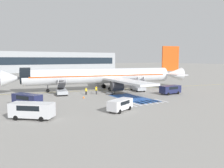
{
  "coord_description": "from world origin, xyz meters",
  "views": [
    {
      "loc": [
        -24.96,
        -47.8,
        7.8
      ],
      "look_at": [
        3.36,
        -1.9,
        1.58
      ],
      "focal_mm": 35.0,
      "sensor_mm": 36.0,
      "label": 1
    }
  ],
  "objects": [
    {
      "name": "terminal_building",
      "position": [
        -1.14,
        89.01,
        6.0
      ],
      "size": [
        119.05,
        12.1,
        12.0
      ],
      "color": "#9EA3A8",
      "rests_on": "ground_plane"
    },
    {
      "name": "apron_walkway_bar_6",
      "position": [
        4.16,
        -18.3,
        0.0
      ],
      "size": [
        0.44,
        3.6,
        0.01
      ],
      "primitive_type": "cube",
      "color": "silver",
      "rests_on": "ground_plane"
    },
    {
      "name": "service_van_3",
      "position": [
        -7.07,
        -21.13,
        1.08
      ],
      "size": [
        4.85,
        3.41,
        1.78
      ],
      "rotation": [
        0.0,
        0.0,
        5.12
      ],
      "color": "silver",
      "rests_on": "ground_plane"
    },
    {
      "name": "apron_walkway_bar_0",
      "position": [
        -3.04,
        -18.3,
        0.0
      ],
      "size": [
        0.44,
        3.6,
        0.01
      ],
      "primitive_type": "cube",
      "color": "silver",
      "rests_on": "ground_plane"
    },
    {
      "name": "airliner",
      "position": [
        1.83,
        -0.09,
        3.54
      ],
      "size": [
        45.72,
        34.82,
        11.29
      ],
      "rotation": [
        0.0,
        0.0,
        1.34
      ],
      "color": "silver",
      "rests_on": "ground_plane"
    },
    {
      "name": "ground_crew_0",
      "position": [
        -2.9,
        -5.45,
        1.09
      ],
      "size": [
        0.48,
        0.44,
        1.87
      ],
      "rotation": [
        0.0,
        0.0,
        5.64
      ],
      "color": "#2D2D33",
      "rests_on": "ground_plane"
    },
    {
      "name": "ground_plane",
      "position": [
        0.0,
        0.0,
        0.0
      ],
      "size": [
        600.0,
        600.0,
        0.0
      ],
      "primitive_type": "plane",
      "color": "gray"
    },
    {
      "name": "traffic_cone_0",
      "position": [
        -7.22,
        -8.28,
        0.26
      ],
      "size": [
        0.46,
        0.46,
        0.51
      ],
      "color": "orange",
      "rests_on": "ground_plane"
    },
    {
      "name": "apron_stand_patch_blue",
      "position": [
        1.16,
        -13.49,
        0.0
      ],
      "size": [
        4.97,
        11.1,
        0.01
      ],
      "primitive_type": "cube",
      "color": "#2856A8",
      "rests_on": "ground_plane"
    },
    {
      "name": "apron_leadline_yellow",
      "position": [
        1.16,
        0.07,
        0.0
      ],
      "size": [
        78.38,
        18.5,
        0.01
      ],
      "primitive_type": "cube",
      "rotation": [
        0.0,
        0.0,
        1.34
      ],
      "color": "gold",
      "rests_on": "ground_plane"
    },
    {
      "name": "boarding_stairs_forward",
      "position": [
        -9.6,
        -1.94,
        0.96
      ],
      "size": [
        3.23,
        5.53,
        3.8
      ],
      "rotation": [
        0.0,
        0.0,
        -0.23
      ],
      "color": "#ADB2BA",
      "rests_on": "ground_plane"
    },
    {
      "name": "apron_walkway_bar_3",
      "position": [
        0.56,
        -18.3,
        0.0
      ],
      "size": [
        0.44,
        3.6,
        0.01
      ],
      "primitive_type": "cube",
      "color": "silver",
      "rests_on": "ground_plane"
    },
    {
      "name": "ground_crew_1",
      "position": [
        -5.05,
        -4.74,
        0.92
      ],
      "size": [
        0.44,
        0.25,
        1.61
      ],
      "rotation": [
        0.0,
        0.0,
        3.2
      ],
      "color": "black",
      "rests_on": "ground_plane"
    },
    {
      "name": "apron_walkway_bar_2",
      "position": [
        -0.64,
        -18.3,
        0.0
      ],
      "size": [
        0.44,
        3.6,
        0.01
      ],
      "primitive_type": "cube",
      "color": "silver",
      "rests_on": "ground_plane"
    },
    {
      "name": "fuel_tanker",
      "position": [
        7.62,
        26.8,
        1.77
      ],
      "size": [
        11.1,
        4.04,
        3.5
      ],
      "rotation": [
        0.0,
        0.0,
        -1.42
      ],
      "color": "#38383D",
      "rests_on": "ground_plane"
    },
    {
      "name": "service_van_1",
      "position": [
        -18.29,
        -10.3,
        1.24
      ],
      "size": [
        4.25,
        5.65,
        2.06
      ],
      "rotation": [
        0.0,
        0.0,
        0.51
      ],
      "color": "#1E234C",
      "rests_on": "ground_plane"
    },
    {
      "name": "apron_walkway_bar_4",
      "position": [
        1.76,
        -18.3,
        0.0
      ],
      "size": [
        0.44,
        3.6,
        0.01
      ],
      "primitive_type": "cube",
      "color": "silver",
      "rests_on": "ground_plane"
    },
    {
      "name": "service_van_2",
      "position": [
        -19.23,
        -18.69,
        1.29
      ],
      "size": [
        5.6,
        5.2,
        2.14
      ],
      "rotation": [
        0.0,
        0.0,
        4.01
      ],
      "color": "silver",
      "rests_on": "ground_plane"
    },
    {
      "name": "apron_walkway_bar_1",
      "position": [
        -1.84,
        -18.3,
        0.0
      ],
      "size": [
        0.44,
        3.6,
        0.01
      ],
      "primitive_type": "cube",
      "color": "silver",
      "rests_on": "ground_plane"
    },
    {
      "name": "baggage_cart",
      "position": [
        0.22,
        -6.46,
        0.26
      ],
      "size": [
        2.92,
        2.88,
        0.87
      ],
      "rotation": [
        0.0,
        0.0,
        5.47
      ],
      "color": "gray",
      "rests_on": "ground_plane"
    },
    {
      "name": "service_van_0",
      "position": [
        11.2,
        -13.83,
        1.16
      ],
      "size": [
        4.87,
        2.07,
        1.92
      ],
      "rotation": [
        0.0,
        0.0,
        4.69
      ],
      "color": "#1E234C",
      "rests_on": "ground_plane"
    },
    {
      "name": "boarding_stairs_aft",
      "position": [
        8.14,
        -6.09,
        0.95
      ],
      "size": [
        3.23,
        5.53,
        3.7
      ],
      "rotation": [
        0.0,
        0.0,
        -0.23
      ],
      "color": "#ADB2BA",
      "rests_on": "ground_plane"
    },
    {
      "name": "apron_walkway_bar_5",
      "position": [
        2.96,
        -18.3,
        0.0
      ],
      "size": [
        0.44,
        3.6,
        0.01
      ],
      "primitive_type": "cube",
      "color": "silver",
      "rests_on": "ground_plane"
    }
  ]
}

